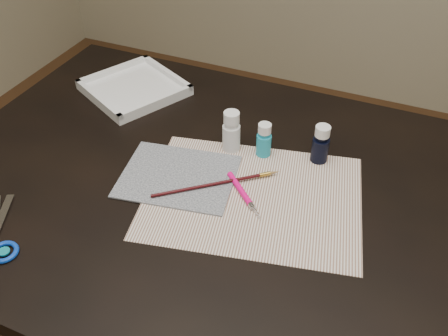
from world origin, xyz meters
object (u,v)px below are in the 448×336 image
at_px(paint_bottle_white, 231,131).
at_px(palette_tray, 134,87).
at_px(paper, 253,196).
at_px(canvas, 178,176).
at_px(paint_bottle_cyan, 264,140).
at_px(paint_bottle_navy, 321,144).

distance_m(paint_bottle_white, palette_tray, 0.36).
relative_size(paper, paint_bottle_white, 4.43).
xyz_separation_m(canvas, paint_bottle_white, (0.07, 0.14, 0.05)).
height_order(paint_bottle_white, palette_tray, paint_bottle_white).
bearing_deg(paint_bottle_cyan, paper, -78.68).
bearing_deg(paint_bottle_white, palette_tray, 158.97).
bearing_deg(paint_bottle_navy, canvas, -146.10).
bearing_deg(paint_bottle_navy, paint_bottle_white, -169.09).
height_order(paper, paint_bottle_navy, paint_bottle_navy).
distance_m(paper, paint_bottle_cyan, 0.15).
bearing_deg(paint_bottle_white, paint_bottle_navy, 10.91).
xyz_separation_m(paper, paint_bottle_navy, (0.09, 0.17, 0.05)).
bearing_deg(paper, paint_bottle_white, 128.02).
bearing_deg(paint_bottle_navy, paper, -118.70).
bearing_deg(paint_bottle_white, canvas, -115.52).
distance_m(paint_bottle_cyan, paint_bottle_navy, 0.13).
bearing_deg(canvas, palette_tray, 135.21).
xyz_separation_m(paper, canvas, (-0.17, -0.01, 0.00)).
bearing_deg(canvas, paint_bottle_cyan, 46.38).
bearing_deg(paper, palette_tray, 149.25).
distance_m(paint_bottle_white, paint_bottle_navy, 0.20).
bearing_deg(paint_bottle_cyan, paint_bottle_navy, 13.14).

